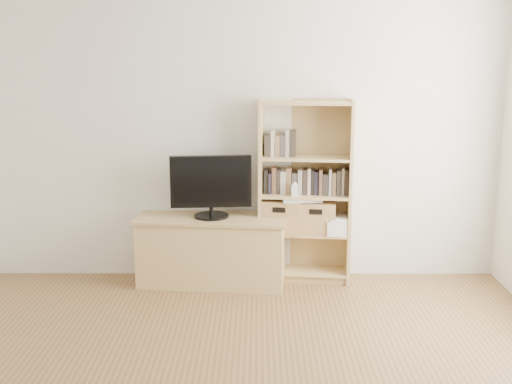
{
  "coord_description": "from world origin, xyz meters",
  "views": [
    {
      "loc": [
        0.13,
        -3.05,
        2.0
      ],
      "look_at": [
        0.11,
        1.9,
        0.9
      ],
      "focal_mm": 45.0,
      "sensor_mm": 36.0,
      "label": 1
    }
  ],
  "objects_px": {
    "basket_left": "(280,215)",
    "laptop": "(301,199)",
    "baby_monitor": "(295,190)",
    "basket_right": "(316,217)",
    "bookshelf": "(305,192)",
    "tv_stand": "(212,251)",
    "television": "(211,186)"
  },
  "relations": [
    {
      "from": "basket_left",
      "to": "laptop",
      "type": "relative_size",
      "value": 1.03
    },
    {
      "from": "baby_monitor",
      "to": "basket_right",
      "type": "distance_m",
      "value": 0.32
    },
    {
      "from": "laptop",
      "to": "bookshelf",
      "type": "bearing_deg",
      "value": 19.77
    },
    {
      "from": "bookshelf",
      "to": "laptop",
      "type": "bearing_deg",
      "value": -148.93
    },
    {
      "from": "basket_right",
      "to": "laptop",
      "type": "distance_m",
      "value": 0.21
    },
    {
      "from": "tv_stand",
      "to": "basket_left",
      "type": "bearing_deg",
      "value": 15.72
    },
    {
      "from": "tv_stand",
      "to": "television",
      "type": "xyz_separation_m",
      "value": [
        0.0,
        0.0,
        0.58
      ]
    },
    {
      "from": "television",
      "to": "laptop",
      "type": "height_order",
      "value": "television"
    },
    {
      "from": "bookshelf",
      "to": "baby_monitor",
      "type": "distance_m",
      "value": 0.13
    },
    {
      "from": "basket_right",
      "to": "laptop",
      "type": "bearing_deg",
      "value": -172.27
    },
    {
      "from": "television",
      "to": "basket_left",
      "type": "bearing_deg",
      "value": 5.86
    },
    {
      "from": "baby_monitor",
      "to": "basket_right",
      "type": "height_order",
      "value": "baby_monitor"
    },
    {
      "from": "baby_monitor",
      "to": "laptop",
      "type": "height_order",
      "value": "baby_monitor"
    },
    {
      "from": "basket_left",
      "to": "bookshelf",
      "type": "bearing_deg",
      "value": 3.18
    },
    {
      "from": "tv_stand",
      "to": "bookshelf",
      "type": "bearing_deg",
      "value": 11.94
    },
    {
      "from": "television",
      "to": "baby_monitor",
      "type": "bearing_deg",
      "value": -3.4
    },
    {
      "from": "bookshelf",
      "to": "laptop",
      "type": "xyz_separation_m",
      "value": [
        -0.04,
        -0.02,
        -0.06
      ]
    },
    {
      "from": "bookshelf",
      "to": "laptop",
      "type": "distance_m",
      "value": 0.07
    },
    {
      "from": "laptop",
      "to": "tv_stand",
      "type": "bearing_deg",
      "value": 179.77
    },
    {
      "from": "baby_monitor",
      "to": "basket_left",
      "type": "height_order",
      "value": "baby_monitor"
    },
    {
      "from": "television",
      "to": "basket_left",
      "type": "height_order",
      "value": "television"
    },
    {
      "from": "bookshelf",
      "to": "basket_left",
      "type": "xyz_separation_m",
      "value": [
        -0.21,
        0.02,
        -0.21
      ]
    },
    {
      "from": "basket_left",
      "to": "tv_stand",
      "type": "bearing_deg",
      "value": -162.2
    },
    {
      "from": "basket_left",
      "to": "basket_right",
      "type": "height_order",
      "value": "basket_left"
    },
    {
      "from": "baby_monitor",
      "to": "laptop",
      "type": "bearing_deg",
      "value": 49.28
    },
    {
      "from": "bookshelf",
      "to": "basket_left",
      "type": "height_order",
      "value": "bookshelf"
    },
    {
      "from": "bookshelf",
      "to": "basket_right",
      "type": "xyz_separation_m",
      "value": [
        0.1,
        -0.01,
        -0.22
      ]
    },
    {
      "from": "tv_stand",
      "to": "laptop",
      "type": "height_order",
      "value": "laptop"
    },
    {
      "from": "basket_right",
      "to": "tv_stand",
      "type": "bearing_deg",
      "value": -168.86
    },
    {
      "from": "basket_left",
      "to": "basket_right",
      "type": "xyz_separation_m",
      "value": [
        0.31,
        -0.03,
        -0.01
      ]
    },
    {
      "from": "tv_stand",
      "to": "basket_left",
      "type": "xyz_separation_m",
      "value": [
        0.6,
        0.11,
        0.3
      ]
    },
    {
      "from": "baby_monitor",
      "to": "basket_left",
      "type": "relative_size",
      "value": 0.29
    }
  ]
}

